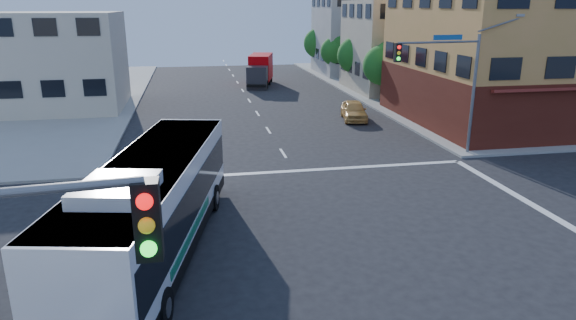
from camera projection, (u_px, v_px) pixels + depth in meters
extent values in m
plane|color=black|center=(346.00, 251.00, 18.63)|extent=(120.00, 120.00, 0.00)
cube|color=gray|center=(554.00, 83.00, 57.72)|extent=(50.00, 50.00, 0.15)
cube|color=#D68F4C|center=(538.00, 27.00, 37.54)|extent=(18.00, 15.00, 14.00)
cube|color=#511C12|center=(529.00, 95.00, 38.99)|extent=(18.09, 15.08, 4.00)
cube|color=#B8A98D|center=(411.00, 46.00, 52.31)|extent=(12.00, 10.00, 9.00)
cube|color=#A0A19C|center=(366.00, 34.00, 65.33)|extent=(12.00, 10.00, 10.00)
cube|color=beige|center=(46.00, 62.00, 42.68)|extent=(12.00, 10.00, 8.00)
cylinder|color=slate|center=(473.00, 96.00, 29.68)|extent=(0.18, 0.18, 7.00)
cylinder|color=slate|center=(440.00, 42.00, 28.11)|extent=(5.01, 0.62, 0.12)
cube|color=black|center=(398.00, 53.00, 27.57)|extent=(0.32, 0.30, 1.00)
sphere|color=#FF0C0C|center=(399.00, 47.00, 27.33)|extent=(0.20, 0.20, 0.20)
sphere|color=yellow|center=(399.00, 53.00, 27.41)|extent=(0.20, 0.20, 0.20)
sphere|color=#19FF33|center=(399.00, 59.00, 27.50)|extent=(0.20, 0.20, 0.20)
cube|color=#155195|center=(448.00, 37.00, 28.17)|extent=(1.80, 0.22, 0.28)
cube|color=gray|center=(520.00, 15.00, 29.05)|extent=(0.50, 0.22, 0.14)
cube|color=black|center=(148.00, 220.00, 6.15)|extent=(0.32, 0.30, 1.00)
sphere|color=#FF0C0C|center=(145.00, 202.00, 5.90)|extent=(0.20, 0.20, 0.20)
sphere|color=yellow|center=(147.00, 226.00, 5.99)|extent=(0.20, 0.20, 0.20)
sphere|color=#19FF33|center=(149.00, 249.00, 6.08)|extent=(0.20, 0.20, 0.20)
cylinder|color=#392514|center=(381.00, 92.00, 46.77)|extent=(0.28, 0.28, 1.92)
sphere|color=#1A5518|center=(383.00, 65.00, 46.08)|extent=(3.60, 3.60, 3.60)
sphere|color=#1A5518|center=(389.00, 55.00, 45.60)|extent=(2.52, 2.52, 2.52)
cylinder|color=#392514|center=(355.00, 79.00, 54.29)|extent=(0.28, 0.28, 1.99)
sphere|color=#1A5518|center=(355.00, 55.00, 53.56)|extent=(3.80, 3.80, 3.80)
sphere|color=#1A5518|center=(360.00, 46.00, 53.07)|extent=(2.66, 2.66, 2.66)
cylinder|color=#392514|center=(334.00, 71.00, 61.83)|extent=(0.28, 0.28, 1.89)
sphere|color=#1A5518|center=(335.00, 51.00, 61.16)|extent=(3.40, 3.40, 3.40)
sphere|color=#1A5518|center=(339.00, 44.00, 60.70)|extent=(2.38, 2.38, 2.38)
cylinder|color=#392514|center=(318.00, 63.00, 69.33)|extent=(0.28, 0.28, 2.03)
sphere|color=#1A5518|center=(319.00, 43.00, 68.57)|extent=(4.00, 4.00, 4.00)
sphere|color=#1A5518|center=(322.00, 36.00, 68.07)|extent=(2.80, 2.80, 2.80)
cube|color=black|center=(157.00, 239.00, 18.19)|extent=(5.54, 13.48, 0.49)
cube|color=white|center=(154.00, 204.00, 17.80)|extent=(5.52, 13.45, 3.12)
cube|color=black|center=(154.00, 199.00, 17.74)|extent=(5.49, 13.07, 1.37)
cube|color=black|center=(193.00, 151.00, 24.00)|extent=(2.53, 0.61, 1.48)
cube|color=#E5590C|center=(192.00, 128.00, 23.72)|extent=(2.06, 0.50, 0.31)
cube|color=white|center=(151.00, 163.00, 17.36)|extent=(5.41, 13.18, 0.13)
cube|color=white|center=(116.00, 189.00, 14.14)|extent=(2.42, 2.77, 0.39)
cube|color=#0F6F49|center=(111.00, 231.00, 17.54)|extent=(1.30, 5.90, 0.31)
cube|color=#0F6F49|center=(193.00, 232.00, 17.47)|extent=(1.30, 5.90, 0.31)
cylinder|color=black|center=(154.00, 197.00, 22.26)|extent=(0.56, 1.18, 1.14)
cylinder|color=#99999E|center=(150.00, 197.00, 22.26)|extent=(0.16, 0.57, 0.57)
cylinder|color=black|center=(214.00, 198.00, 22.19)|extent=(0.56, 1.18, 1.14)
cylinder|color=#99999E|center=(217.00, 198.00, 22.19)|extent=(0.16, 0.57, 0.57)
cylinder|color=black|center=(69.00, 306.00, 14.21)|extent=(0.56, 1.18, 1.14)
cylinder|color=#99999E|center=(64.00, 306.00, 14.21)|extent=(0.16, 0.57, 0.57)
cylinder|color=black|center=(163.00, 308.00, 14.14)|extent=(0.56, 1.18, 1.14)
cylinder|color=#99999E|center=(168.00, 308.00, 14.13)|extent=(0.16, 0.57, 0.57)
cube|color=#27262C|center=(257.00, 78.00, 54.00)|extent=(2.54, 2.47, 2.38)
cube|color=black|center=(256.00, 75.00, 53.06)|extent=(1.89, 0.54, 0.92)
cube|color=#CB0005|center=(261.00, 67.00, 57.12)|extent=(3.38, 5.51, 2.75)
cube|color=black|center=(260.00, 81.00, 56.48)|extent=(3.74, 7.60, 0.28)
cylinder|color=black|center=(249.00, 84.00, 54.44)|extent=(0.47, 0.95, 0.92)
cylinder|color=black|center=(267.00, 85.00, 54.33)|extent=(0.47, 0.95, 0.92)
cylinder|color=black|center=(252.00, 81.00, 56.98)|extent=(0.47, 0.95, 0.92)
cylinder|color=black|center=(269.00, 81.00, 56.87)|extent=(0.47, 0.95, 0.92)
cylinder|color=black|center=(254.00, 78.00, 59.17)|extent=(0.47, 0.95, 0.92)
cylinder|color=black|center=(271.00, 78.00, 59.06)|extent=(0.47, 0.95, 0.92)
imported|color=#DDA750|center=(354.00, 110.00, 39.64)|extent=(2.48, 4.57, 1.48)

